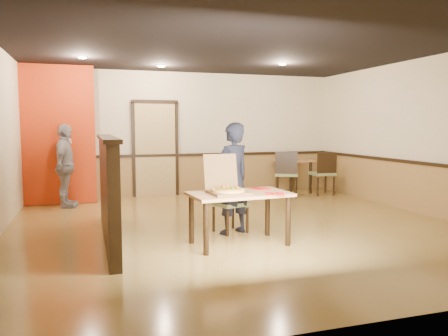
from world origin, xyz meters
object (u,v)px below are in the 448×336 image
(passerby, at_px, (65,166))
(main_table, at_px, (239,201))
(side_chair_left, at_px, (286,172))
(pizza_box, at_px, (227,189))
(condiment, at_px, (293,157))
(diner, at_px, (232,179))
(side_table, at_px, (294,167))
(side_chair_right, at_px, (324,172))
(diner_chair, at_px, (228,200))

(passerby, bearing_deg, main_table, -136.82)
(side_chair_left, relative_size, pizza_box, 1.71)
(main_table, bearing_deg, condiment, 50.90)
(diner, bearing_deg, pizza_box, 41.44)
(side_table, relative_size, diner, 0.51)
(passerby, bearing_deg, pizza_box, -138.98)
(side_chair_left, bearing_deg, main_table, 82.69)
(side_table, height_order, diner, diner)
(side_chair_right, xyz_separation_m, passerby, (-5.57, 0.14, 0.27))
(side_chair_right, bearing_deg, pizza_box, 47.45)
(main_table, bearing_deg, passerby, 118.97)
(pizza_box, bearing_deg, side_chair_right, 40.78)
(side_chair_left, height_order, side_table, side_chair_left)
(side_chair_left, relative_size, diner, 0.62)
(main_table, height_order, side_table, side_table)
(diner_chair, xyz_separation_m, diner, (0.03, -0.14, 0.34))
(passerby, height_order, condiment, passerby)
(side_chair_left, xyz_separation_m, side_table, (0.48, 0.62, 0.04))
(pizza_box, relative_size, condiment, 3.76)
(side_chair_right, height_order, side_table, side_chair_right)
(side_chair_left, xyz_separation_m, diner, (-2.20, -2.80, 0.26))
(side_chair_left, height_order, pizza_box, pizza_box)
(diner_chair, bearing_deg, side_chair_right, 22.31)
(side_table, height_order, passerby, passerby)
(pizza_box, bearing_deg, side_chair_left, 49.80)
(main_table, bearing_deg, diner, 75.77)
(side_table, xyz_separation_m, passerby, (-5.13, -0.48, 0.21))
(diner, relative_size, condiment, 10.36)
(side_chair_right, distance_m, pizza_box, 4.83)
(side_chair_right, distance_m, condiment, 0.82)
(diner_chair, height_order, passerby, passerby)
(condiment, bearing_deg, passerby, -175.45)
(side_table, bearing_deg, main_table, -124.78)
(side_table, xyz_separation_m, pizza_box, (-2.97, -4.03, 0.17))
(side_table, height_order, condiment, condiment)
(diner_chair, height_order, diner, diner)
(side_chair_right, bearing_deg, side_chair_left, 2.16)
(diner_chair, xyz_separation_m, side_chair_right, (3.16, 2.65, 0.06))
(diner_chair, bearing_deg, passerby, 113.19)
(side_table, distance_m, passerby, 5.16)
(side_chair_left, relative_size, passerby, 0.63)
(side_chair_left, distance_m, diner, 3.57)
(side_chair_right, xyz_separation_m, pizza_box, (-3.42, -3.41, 0.23))
(main_table, height_order, passerby, passerby)
(pizza_box, height_order, condiment, pizza_box)
(diner_chair, xyz_separation_m, side_table, (2.71, 3.27, 0.12))
(diner_chair, height_order, side_table, diner_chair)
(passerby, bearing_deg, side_chair_left, -81.99)
(side_chair_left, bearing_deg, condiment, -100.40)
(diner, bearing_deg, side_chair_left, -152.09)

